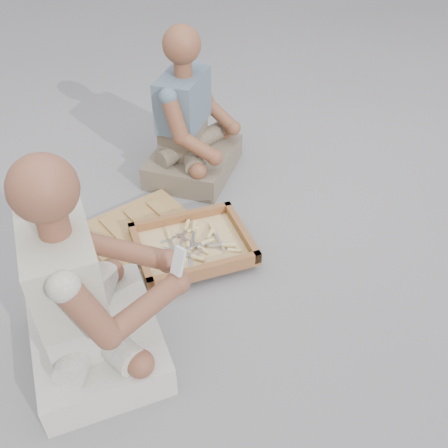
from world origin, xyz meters
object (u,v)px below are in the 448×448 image
carved_panel (133,233)px  companion (190,129)px  tool_tray (193,245)px  craftsman (85,299)px

carved_panel → companion: 0.73m
carved_panel → companion: size_ratio=0.72×
tool_tray → companion: size_ratio=0.71×
craftsman → companion: craftsman is taller
tool_tray → companion: 0.81m
carved_panel → craftsman: craftsman is taller
tool_tray → craftsman: (-0.62, -0.32, 0.26)m
tool_tray → carved_panel: bearing=123.7°
craftsman → companion: size_ratio=1.07×
craftsman → companion: (0.98, 1.00, -0.03)m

